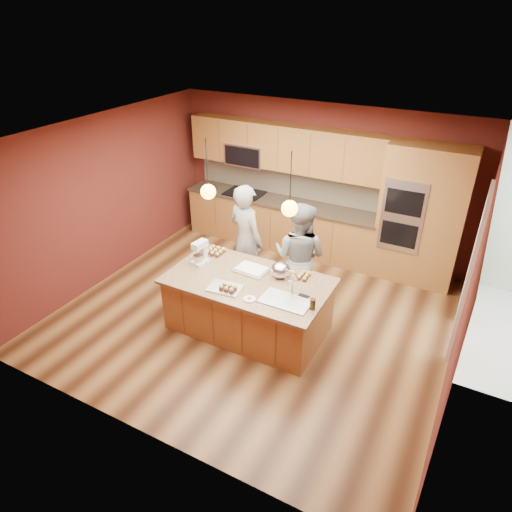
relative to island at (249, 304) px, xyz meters
The scene contains 24 objects.
floor 0.55m from the island, 103.34° to the left, with size 5.50×5.50×0.00m, color #3F2211.
ceiling 2.30m from the island, 103.34° to the left, with size 5.50×5.50×0.00m, color white.
wall_back 2.99m from the island, 91.62° to the left, with size 5.50×5.50×0.00m, color #531C17.
wall_front 2.35m from the island, 92.12° to the right, with size 5.50×5.50×0.00m, color #531C17.
wall_left 3.00m from the island, behind, with size 5.00×5.00×0.00m, color #531C17.
wall_right 2.85m from the island, ahead, with size 5.00×5.00×0.00m, color #531C17.
cabinet_run 2.75m from the island, 106.38° to the left, with size 3.74×0.64×2.30m.
oven_column 3.17m from the island, 55.11° to the left, with size 1.30×0.62×2.30m.
doorway_trim 2.95m from the island, 23.23° to the left, with size 0.08×1.11×2.20m, color silver, non-canonical shape.
pendant_left 1.69m from the island, behind, with size 0.20×0.20×0.80m.
pendant_right 1.68m from the island, ahead, with size 0.20×0.20×0.80m.
island is the anchor object (origin of this frame).
person_left 1.14m from the island, 121.32° to the left, with size 0.66×0.43×1.82m, color black.
person_right 1.05m from the island, 67.18° to the left, with size 0.83×0.64×1.70m, color gray.
stand_mixer 1.01m from the island, behind, with size 0.22×0.28×0.35m.
sheet_cake 0.49m from the island, 110.37° to the left, with size 0.48×0.37×0.05m.
cooling_rack 0.56m from the island, 118.18° to the right, with size 0.44×0.31×0.02m, color silver.
mixing_bowl 0.68m from the island, 39.31° to the left, with size 0.27×0.27×0.23m, color silver.
plate 0.62m from the island, 60.07° to the right, with size 0.16×0.16×0.01m, color white.
tumbler 1.14m from the island, 11.82° to the right, with size 0.07×0.07×0.14m, color #352611.
phone 0.91m from the island, ahead, with size 0.14×0.08×0.01m, color black.
cupcakes_left 1.02m from the island, 152.34° to the left, with size 0.26×0.26×0.08m, color #D7B15B, non-canonical shape.
cupcakes_rack 0.59m from the island, 107.02° to the right, with size 0.24×0.16×0.07m, color #D7B15B, non-canonical shape.
cupcakes_right 0.88m from the island, 32.24° to the left, with size 0.15×0.23×0.07m, color #D7B15B, non-canonical shape.
Camera 1 is at (2.65, -4.95, 4.17)m, focal length 32.00 mm.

